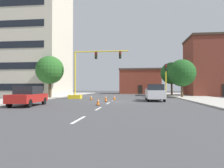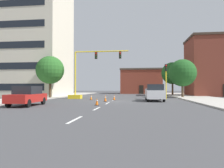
{
  "view_description": "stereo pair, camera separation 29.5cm",
  "coord_description": "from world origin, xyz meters",
  "px_view_note": "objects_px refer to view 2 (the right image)",
  "views": [
    {
      "loc": [
        2.83,
        -24.14,
        1.6
      ],
      "look_at": [
        -0.47,
        4.52,
        2.1
      ],
      "focal_mm": 33.5,
      "sensor_mm": 36.0,
      "label": 1
    },
    {
      "loc": [
        3.13,
        -24.1,
        1.6
      ],
      "look_at": [
        -0.47,
        4.52,
        2.1
      ],
      "focal_mm": 33.5,
      "sensor_mm": 36.0,
      "label": 2
    }
  ],
  "objects_px": {
    "sedan_red_near_left": "(27,96)",
    "traffic_cone_roadside_d": "(97,102)",
    "tree_left_near": "(50,70)",
    "tree_right_far": "(172,73)",
    "traffic_light_pole_right": "(166,73)",
    "traffic_cone_roadside_c": "(91,97)",
    "pickup_truck_white": "(154,93)",
    "tree_right_mid": "(182,73)",
    "traffic_cone_roadside_b": "(114,98)",
    "traffic_signal_gantry": "(82,83)",
    "traffic_cone_roadside_a": "(105,98)"
  },
  "relations": [
    {
      "from": "traffic_cone_roadside_c",
      "to": "traffic_light_pole_right",
      "type": "bearing_deg",
      "value": 13.8
    },
    {
      "from": "sedan_red_near_left",
      "to": "tree_right_mid",
      "type": "bearing_deg",
      "value": 45.29
    },
    {
      "from": "traffic_light_pole_right",
      "to": "tree_left_near",
      "type": "bearing_deg",
      "value": 177.93
    },
    {
      "from": "traffic_cone_roadside_a",
      "to": "traffic_cone_roadside_b",
      "type": "relative_size",
      "value": 1.14
    },
    {
      "from": "traffic_signal_gantry",
      "to": "traffic_cone_roadside_c",
      "type": "bearing_deg",
      "value": -52.98
    },
    {
      "from": "pickup_truck_white",
      "to": "sedan_red_near_left",
      "type": "bearing_deg",
      "value": -144.63
    },
    {
      "from": "traffic_light_pole_right",
      "to": "traffic_cone_roadside_b",
      "type": "height_order",
      "value": "traffic_light_pole_right"
    },
    {
      "from": "tree_right_mid",
      "to": "traffic_cone_roadside_b",
      "type": "distance_m",
      "value": 13.1
    },
    {
      "from": "traffic_light_pole_right",
      "to": "traffic_cone_roadside_c",
      "type": "height_order",
      "value": "traffic_light_pole_right"
    },
    {
      "from": "traffic_cone_roadside_c",
      "to": "traffic_cone_roadside_a",
      "type": "bearing_deg",
      "value": -52.56
    },
    {
      "from": "traffic_signal_gantry",
      "to": "traffic_cone_roadside_c",
      "type": "distance_m",
      "value": 3.6
    },
    {
      "from": "tree_right_mid",
      "to": "traffic_cone_roadside_b",
      "type": "height_order",
      "value": "tree_right_mid"
    },
    {
      "from": "sedan_red_near_left",
      "to": "traffic_cone_roadside_b",
      "type": "xyz_separation_m",
      "value": [
        6.64,
        9.08,
        -0.56
      ]
    },
    {
      "from": "tree_right_mid",
      "to": "traffic_cone_roadside_b",
      "type": "bearing_deg",
      "value": -142.32
    },
    {
      "from": "pickup_truck_white",
      "to": "tree_right_mid",
      "type": "bearing_deg",
      "value": 59.62
    },
    {
      "from": "tree_right_far",
      "to": "pickup_truck_white",
      "type": "relative_size",
      "value": 1.26
    },
    {
      "from": "sedan_red_near_left",
      "to": "traffic_signal_gantry",
      "type": "bearing_deg",
      "value": 81.78
    },
    {
      "from": "traffic_cone_roadside_b",
      "to": "traffic_cone_roadside_c",
      "type": "xyz_separation_m",
      "value": [
        -3.08,
        0.38,
        -0.0
      ]
    },
    {
      "from": "tree_left_near",
      "to": "traffic_cone_roadside_b",
      "type": "bearing_deg",
      "value": -18.79
    },
    {
      "from": "traffic_signal_gantry",
      "to": "traffic_cone_roadside_a",
      "type": "bearing_deg",
      "value": -52.75
    },
    {
      "from": "tree_right_far",
      "to": "traffic_cone_roadside_b",
      "type": "distance_m",
      "value": 20.79
    },
    {
      "from": "traffic_cone_roadside_c",
      "to": "traffic_cone_roadside_d",
      "type": "relative_size",
      "value": 0.98
    },
    {
      "from": "traffic_cone_roadside_d",
      "to": "traffic_cone_roadside_b",
      "type": "bearing_deg",
      "value": 85.07
    },
    {
      "from": "traffic_light_pole_right",
      "to": "traffic_cone_roadside_d",
      "type": "relative_size",
      "value": 7.12
    },
    {
      "from": "traffic_light_pole_right",
      "to": "traffic_cone_roadside_c",
      "type": "xyz_separation_m",
      "value": [
        -9.88,
        -2.43,
        -3.2
      ]
    },
    {
      "from": "tree_right_far",
      "to": "traffic_light_pole_right",
      "type": "bearing_deg",
      "value": -102.22
    },
    {
      "from": "traffic_cone_roadside_a",
      "to": "sedan_red_near_left",
      "type": "bearing_deg",
      "value": -132.94
    },
    {
      "from": "sedan_red_near_left",
      "to": "traffic_cone_roadside_d",
      "type": "bearing_deg",
      "value": 11.8
    },
    {
      "from": "traffic_signal_gantry",
      "to": "traffic_cone_roadside_a",
      "type": "xyz_separation_m",
      "value": [
        4.21,
        -5.53,
        -1.84
      ]
    },
    {
      "from": "tree_right_far",
      "to": "sedan_red_near_left",
      "type": "xyz_separation_m",
      "value": [
        -16.67,
        -26.79,
        -3.66
      ]
    },
    {
      "from": "tree_right_mid",
      "to": "traffic_cone_roadside_b",
      "type": "xyz_separation_m",
      "value": [
        -9.97,
        -7.7,
        -3.59
      ]
    },
    {
      "from": "traffic_signal_gantry",
      "to": "traffic_cone_roadside_b",
      "type": "height_order",
      "value": "traffic_signal_gantry"
    },
    {
      "from": "traffic_cone_roadside_d",
      "to": "tree_right_far",
      "type": "bearing_deg",
      "value": 67.26
    },
    {
      "from": "traffic_cone_roadside_b",
      "to": "tree_right_far",
      "type": "bearing_deg",
      "value": 60.47
    },
    {
      "from": "tree_left_near",
      "to": "tree_right_far",
      "type": "height_order",
      "value": "tree_right_far"
    },
    {
      "from": "pickup_truck_white",
      "to": "traffic_cone_roadside_d",
      "type": "height_order",
      "value": "pickup_truck_white"
    },
    {
      "from": "tree_left_near",
      "to": "traffic_cone_roadside_d",
      "type": "bearing_deg",
      "value": -50.22
    },
    {
      "from": "tree_right_mid",
      "to": "traffic_cone_roadside_b",
      "type": "relative_size",
      "value": 9.08
    },
    {
      "from": "tree_right_far",
      "to": "tree_left_near",
      "type": "bearing_deg",
      "value": -144.55
    },
    {
      "from": "traffic_light_pole_right",
      "to": "tree_right_far",
      "type": "bearing_deg",
      "value": 77.78
    },
    {
      "from": "traffic_light_pole_right",
      "to": "pickup_truck_white",
      "type": "bearing_deg",
      "value": -116.8
    },
    {
      "from": "pickup_truck_white",
      "to": "traffic_cone_roadside_c",
      "type": "height_order",
      "value": "pickup_truck_white"
    },
    {
      "from": "pickup_truck_white",
      "to": "traffic_signal_gantry",
      "type": "bearing_deg",
      "value": 159.64
    },
    {
      "from": "traffic_cone_roadside_c",
      "to": "traffic_cone_roadside_d",
      "type": "bearing_deg",
      "value": -73.69
    },
    {
      "from": "sedan_red_near_left",
      "to": "traffic_cone_roadside_c",
      "type": "relative_size",
      "value": 6.97
    },
    {
      "from": "tree_left_near",
      "to": "tree_right_mid",
      "type": "bearing_deg",
      "value": 12.09
    },
    {
      "from": "tree_right_far",
      "to": "traffic_cone_roadside_d",
      "type": "bearing_deg",
      "value": -112.74
    },
    {
      "from": "tree_left_near",
      "to": "tree_right_mid",
      "type": "height_order",
      "value": "tree_left_near"
    },
    {
      "from": "traffic_signal_gantry",
      "to": "traffic_cone_roadside_a",
      "type": "distance_m",
      "value": 7.19
    },
    {
      "from": "tree_right_far",
      "to": "pickup_truck_white",
      "type": "bearing_deg",
      "value": -105.29
    }
  ]
}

